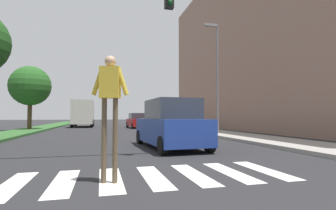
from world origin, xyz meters
TOP-DOWN VIEW (x-y plane):
  - ground_plane at (0.00, 30.00)m, footprint 140.00×140.00m
  - crosswalk at (0.00, 6.42)m, footprint 6.75×2.20m
  - median_strip at (-6.64, 28.00)m, footprint 2.62×64.00m
  - tree_far at (-6.82, 26.16)m, footprint 3.52×3.52m
  - apartment_block_right at (16.20, 22.00)m, footprint 10.30×34.15m
  - sidewalk_right at (7.55, 28.00)m, footprint 3.00×64.00m
  - traffic_light_gantry at (-3.21, 8.66)m, footprint 8.36×0.30m
  - street_lamp_right at (6.95, 17.01)m, footprint 1.02×0.24m
  - pedestrian_performer at (-0.49, 6.12)m, footprint 0.74×0.34m
  - suv_crossing at (2.10, 11.15)m, footprint 2.21×4.70m
  - sedan_midblock at (3.20, 28.95)m, footprint 2.07×4.52m
  - truck_box_delivery at (-2.72, 33.19)m, footprint 2.40×6.20m

SIDE VIEW (x-z plane):
  - ground_plane at x=0.00m, z-range 0.00..0.00m
  - crosswalk at x=0.00m, z-range 0.00..0.01m
  - median_strip at x=-6.64m, z-range 0.00..0.15m
  - sidewalk_right at x=7.55m, z-range 0.00..0.15m
  - sedan_midblock at x=3.20m, z-range -0.05..1.57m
  - suv_crossing at x=2.10m, z-range -0.05..1.92m
  - truck_box_delivery at x=-2.72m, z-range 0.08..3.18m
  - pedestrian_performer at x=-0.49m, z-range 0.42..2.91m
  - tree_far at x=-6.82m, z-range 1.18..6.80m
  - traffic_light_gantry at x=-3.21m, z-range 1.34..7.34m
  - street_lamp_right at x=6.95m, z-range 0.84..8.34m
  - apartment_block_right at x=16.20m, z-range 0.00..16.82m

